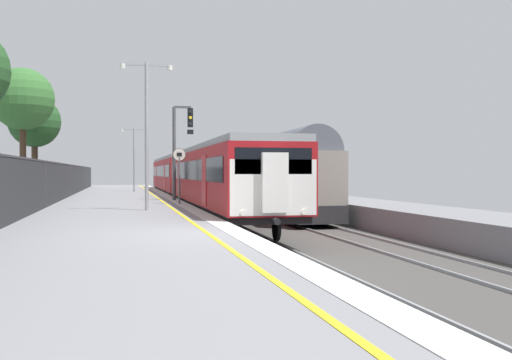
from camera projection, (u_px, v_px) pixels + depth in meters
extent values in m
cube|color=gray|center=(116.00, 258.00, 13.53)|extent=(6.40, 110.00, 1.00)
cube|color=silver|center=(239.00, 233.00, 14.18)|extent=(0.60, 110.00, 0.01)
cube|color=yellow|center=(208.00, 234.00, 14.01)|extent=(0.12, 110.00, 0.01)
cube|color=#423F3D|center=(453.00, 269.00, 15.50)|extent=(11.00, 110.00, 0.20)
cube|color=gray|center=(278.00, 271.00, 14.41)|extent=(0.07, 110.00, 0.08)
cube|color=gray|center=(333.00, 269.00, 14.74)|extent=(0.07, 110.00, 0.08)
cube|color=gray|center=(425.00, 265.00, 15.32)|extent=(0.07, 110.00, 0.08)
cube|color=gray|center=(473.00, 263.00, 15.64)|extent=(0.07, 110.00, 0.08)
cube|color=maroon|center=(219.00, 177.00, 27.32)|extent=(2.80, 20.01, 2.30)
cube|color=black|center=(219.00, 204.00, 27.33)|extent=(2.64, 19.41, 0.25)
cube|color=gray|center=(219.00, 150.00, 27.30)|extent=(2.68, 20.01, 0.24)
cube|color=black|center=(189.00, 170.00, 26.99)|extent=(0.02, 18.41, 0.84)
cube|color=red|center=(204.00, 180.00, 22.12)|extent=(0.03, 1.10, 1.90)
cube|color=red|center=(179.00, 178.00, 31.87)|extent=(0.03, 1.10, 1.90)
cylinder|color=black|center=(232.00, 230.00, 19.95)|extent=(0.12, 0.84, 0.84)
cylinder|color=black|center=(276.00, 229.00, 20.30)|extent=(0.12, 0.84, 0.84)
cylinder|color=black|center=(186.00, 206.00, 34.38)|extent=(0.12, 0.84, 0.84)
cylinder|color=black|center=(212.00, 205.00, 34.73)|extent=(0.12, 0.84, 0.84)
cube|color=maroon|center=(178.00, 175.00, 47.40)|extent=(2.80, 20.01, 2.30)
cube|color=black|center=(178.00, 190.00, 47.41)|extent=(2.64, 19.41, 0.25)
cube|color=gray|center=(178.00, 159.00, 47.38)|extent=(2.68, 20.01, 0.24)
cube|color=black|center=(160.00, 171.00, 47.07)|extent=(0.02, 18.41, 0.84)
cube|color=red|center=(165.00, 176.00, 42.20)|extent=(0.03, 1.10, 1.90)
cube|color=red|center=(156.00, 176.00, 51.95)|extent=(0.03, 1.10, 1.90)
cylinder|color=black|center=(176.00, 201.00, 40.03)|extent=(0.12, 0.84, 0.84)
cylinder|color=black|center=(199.00, 201.00, 40.38)|extent=(0.12, 0.84, 0.84)
cylinder|color=black|center=(162.00, 193.00, 54.46)|extent=(0.12, 0.84, 0.84)
cylinder|color=black|center=(179.00, 193.00, 54.81)|extent=(0.12, 0.84, 0.84)
cube|color=silver|center=(273.00, 187.00, 17.61)|extent=(2.70, 0.10, 1.70)
cube|color=black|center=(274.00, 161.00, 17.59)|extent=(2.40, 0.08, 0.80)
cube|color=silver|center=(275.00, 183.00, 17.47)|extent=(0.80, 0.24, 1.80)
cylinder|color=white|center=(243.00, 213.00, 17.35)|extent=(0.18, 0.06, 0.18)
cylinder|color=white|center=(304.00, 212.00, 17.77)|extent=(0.18, 0.06, 0.18)
cylinder|color=black|center=(276.00, 221.00, 17.34)|extent=(0.20, 0.35, 0.20)
cube|color=black|center=(178.00, 156.00, 47.38)|extent=(0.60, 0.90, 0.20)
cube|color=#232326|center=(278.00, 206.00, 32.40)|extent=(2.30, 14.99, 0.79)
cube|color=gray|center=(278.00, 177.00, 32.38)|extent=(2.60, 14.19, 2.41)
cylinder|color=#515660|center=(278.00, 155.00, 32.36)|extent=(2.39, 13.79, 2.39)
cylinder|color=black|center=(293.00, 215.00, 26.87)|extent=(0.12, 0.84, 0.84)
cylinder|color=black|center=(325.00, 215.00, 27.22)|extent=(0.12, 0.84, 0.84)
cylinder|color=black|center=(244.00, 203.00, 37.57)|extent=(0.12, 0.84, 0.84)
cylinder|color=black|center=(267.00, 203.00, 37.93)|extent=(0.12, 0.84, 0.84)
cube|color=#232326|center=(227.00, 195.00, 47.77)|extent=(2.30, 14.99, 0.79)
cube|color=gray|center=(227.00, 175.00, 47.75)|extent=(2.60, 14.19, 2.41)
cylinder|color=#515660|center=(227.00, 161.00, 47.74)|extent=(2.39, 13.79, 2.39)
cylinder|color=black|center=(230.00, 199.00, 42.25)|extent=(0.12, 0.84, 0.84)
cylinder|color=black|center=(251.00, 199.00, 42.60)|extent=(0.12, 0.84, 0.84)
cylinder|color=black|center=(208.00, 194.00, 52.95)|extent=(0.12, 0.84, 0.84)
cylinder|color=black|center=(225.00, 194.00, 53.30)|extent=(0.12, 0.84, 0.84)
cylinder|color=#47474C|center=(174.00, 154.00, 30.73)|extent=(0.18, 0.18, 4.91)
cube|color=#47474C|center=(183.00, 107.00, 30.80)|extent=(0.90, 0.12, 0.12)
cube|color=black|center=(190.00, 118.00, 30.90)|extent=(0.28, 0.20, 1.00)
cylinder|color=black|center=(190.00, 111.00, 30.77)|extent=(0.16, 0.04, 0.16)
cylinder|color=yellow|center=(190.00, 118.00, 30.78)|extent=(0.16, 0.04, 0.16)
cylinder|color=black|center=(191.00, 124.00, 30.78)|extent=(0.16, 0.04, 0.16)
cube|color=black|center=(190.00, 132.00, 30.91)|extent=(0.32, 0.16, 0.24)
cylinder|color=#59595B|center=(179.00, 180.00, 27.05)|extent=(0.08, 0.08, 2.24)
cylinder|color=black|center=(179.00, 155.00, 27.03)|extent=(0.59, 0.02, 0.59)
cylinder|color=silver|center=(179.00, 155.00, 27.02)|extent=(0.56, 0.02, 0.56)
cube|color=black|center=(179.00, 155.00, 27.01)|extent=(0.24, 0.01, 0.18)
cylinder|color=#93999E|center=(147.00, 136.00, 22.66)|extent=(0.14, 0.14, 5.74)
cube|color=#93999E|center=(158.00, 65.00, 22.72)|extent=(0.90, 0.08, 0.08)
cylinder|color=silver|center=(170.00, 68.00, 22.83)|extent=(0.20, 0.20, 0.18)
cube|color=#93999E|center=(135.00, 65.00, 22.52)|extent=(0.90, 0.08, 0.08)
cylinder|color=silver|center=(123.00, 66.00, 22.42)|extent=(0.20, 0.20, 0.18)
cylinder|color=#93999E|center=(134.00, 160.00, 44.17)|extent=(0.14, 0.14, 4.80)
cube|color=#93999E|center=(140.00, 130.00, 44.24)|extent=(0.90, 0.08, 0.08)
cylinder|color=silver|center=(146.00, 131.00, 44.34)|extent=(0.20, 0.20, 0.18)
cube|color=#93999E|center=(128.00, 129.00, 44.03)|extent=(0.90, 0.08, 0.08)
cylinder|color=silver|center=(122.00, 130.00, 43.93)|extent=(0.20, 0.20, 0.18)
cylinder|color=#38383D|center=(45.00, 184.00, 24.23)|extent=(0.07, 0.07, 1.94)
cylinder|color=#38383D|center=(69.00, 181.00, 35.62)|extent=(0.07, 0.07, 1.94)
cylinder|color=#38383D|center=(82.00, 178.00, 47.00)|extent=(0.07, 0.07, 1.94)
cylinder|color=#38383D|center=(90.00, 177.00, 58.39)|extent=(0.07, 0.07, 1.94)
cylinder|color=#473323|center=(35.00, 165.00, 38.64)|extent=(0.40, 0.40, 3.90)
sphere|color=#234C23|center=(34.00, 122.00, 38.60)|extent=(3.41, 3.41, 3.41)
sphere|color=#234C23|center=(30.00, 128.00, 38.74)|extent=(2.36, 2.36, 2.36)
cylinder|color=#473323|center=(23.00, 157.00, 34.33)|extent=(0.37, 0.37, 4.78)
sphere|color=#33662D|center=(23.00, 99.00, 34.28)|extent=(3.65, 3.65, 3.65)
sphere|color=#33662D|center=(15.00, 107.00, 34.20)|extent=(2.02, 2.02, 2.02)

